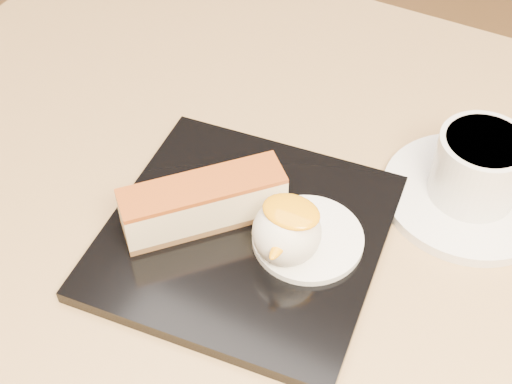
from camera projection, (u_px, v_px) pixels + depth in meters
The scene contains 9 objects.
table at pixel (223, 338), 0.71m from camera, with size 0.80×0.80×0.72m.
dessert_plate at pixel (245, 236), 0.59m from camera, with size 0.22×0.22×0.01m, color black.
cheesecake at pixel (203, 203), 0.57m from camera, with size 0.12×0.12×0.04m.
cream_smear at pixel (308, 238), 0.57m from camera, with size 0.09×0.09×0.01m, color white.
ice_cream_scoop at pixel (287, 232), 0.55m from camera, with size 0.05×0.05×0.05m, color white.
mango_sauce at pixel (291, 212), 0.53m from camera, with size 0.05×0.03×0.01m, color #FF9E08.
mint_sprig at pixel (289, 203), 0.59m from camera, with size 0.03×0.02×0.00m.
saucer at pixel (469, 195), 0.62m from camera, with size 0.15×0.15×0.01m, color white.
coffee_cup at pixel (481, 166), 0.59m from camera, with size 0.10×0.07×0.06m.
Camera 1 is at (0.20, -0.32, 1.18)m, focal length 50.00 mm.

